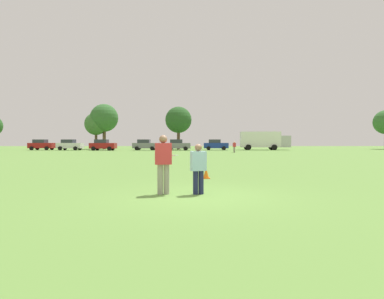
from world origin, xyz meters
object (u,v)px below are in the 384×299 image
parked_car_mid_right (145,145)px  frisbee (174,156)px  player_thrower (163,161)px  parked_car_near_left (41,145)px  parked_car_mid_left (70,145)px  parked_car_center (103,145)px  parked_car_near_right (178,145)px  box_truck (264,140)px  bystander_sideline_watcher (234,146)px  traffic_cone (206,173)px  player_defender (198,166)px  parked_car_far_right (216,145)px

parked_car_mid_right → frisbee: bearing=-81.6°
player_thrower → parked_car_near_left: parked_car_near_left is taller
parked_car_near_left → parked_car_mid_left: (5.14, -0.86, 0.00)m
parked_car_center → parked_car_near_right: (12.34, 0.54, 0.00)m
parked_car_mid_left → parked_car_near_right: (18.34, -1.05, 0.00)m
box_truck → bystander_sideline_watcher: box_truck is taller
traffic_cone → parked_car_mid_right: (-8.13, 42.93, 0.69)m
player_defender → bystander_sideline_watcher: bearing=80.5°
parked_car_near_left → parked_car_near_right: size_ratio=1.00×
traffic_cone → parked_car_mid_right: size_ratio=0.11×
traffic_cone → bystander_sideline_watcher: 31.39m
parked_car_near_right → bystander_sideline_watcher: 13.58m
player_thrower → parked_car_near_right: 46.02m
parked_car_near_left → parked_car_mid_left: bearing=-9.5°
parked_car_center → parked_car_mid_right: bearing=13.1°
player_defender → frisbee: (-0.73, 0.11, 0.31)m
bystander_sideline_watcher → parked_car_far_right: bearing=96.9°
player_thrower → player_defender: 1.05m
traffic_cone → parked_car_center: bearing=109.8°
player_defender → traffic_cone: bearing=83.9°
parked_car_center → box_truck: box_truck is taller
player_thrower → bystander_sideline_watcher: size_ratio=1.15×
traffic_cone → parked_car_mid_right: bearing=100.7°
parked_car_near_right → frisbee: bearing=-88.3°
parked_car_mid_left → parked_car_mid_right: (12.77, -0.02, 0.00)m
player_thrower → parked_car_far_right: parked_car_far_right is taller
parked_car_mid_right → bystander_sideline_watcher: (13.55, -12.02, -0.07)m
traffic_cone → parked_car_mid_left: 47.77m
traffic_cone → box_truck: box_truck is taller
parked_car_near_right → box_truck: 15.19m
traffic_cone → parked_car_far_right: parked_car_far_right is taller
traffic_cone → parked_car_near_left: 50.97m
frisbee → parked_car_mid_right: size_ratio=0.06×
player_thrower → parked_car_near_left: (-24.56, 47.93, -0.07)m
traffic_cone → parked_car_near_right: 41.98m
parked_car_mid_left → bystander_sideline_watcher: (26.32, -12.04, -0.07)m
player_thrower → traffic_cone: 4.44m
frisbee → parked_car_center: bearing=106.8°
player_defender → frisbee: bearing=171.5°
bystander_sideline_watcher → traffic_cone: bearing=-99.9°
parked_car_center → parked_car_mid_right: same height
player_defender → bystander_sideline_watcher: size_ratio=0.98×
parked_car_mid_right → parked_car_center: bearing=-166.9°
parked_car_center → parked_car_far_right: same height
box_truck → bystander_sideline_watcher: (-6.99, -13.47, -0.89)m
player_defender → parked_car_near_left: parked_car_near_left is taller
frisbee → bystander_sideline_watcher: (6.60, 34.95, -0.28)m
frisbee → parked_car_center: size_ratio=0.06×
parked_car_mid_left → parked_car_center: (6.01, -1.60, 0.00)m
player_defender → traffic_cone: (0.45, 4.15, -0.60)m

